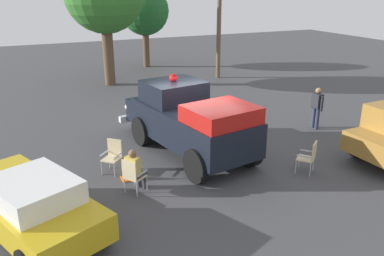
{
  "coord_description": "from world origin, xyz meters",
  "views": [
    {
      "loc": [
        11.48,
        -5.26,
        5.48
      ],
      "look_at": [
        0.11,
        -0.17,
        0.95
      ],
      "focal_mm": 37.15,
      "sensor_mm": 36.0,
      "label": 1
    }
  ],
  "objects": [
    {
      "name": "ground_plane",
      "position": [
        0.0,
        0.0,
        0.0
      ],
      "size": [
        60.0,
        60.0,
        0.0
      ],
      "primitive_type": "plane",
      "color": "#424244"
    },
    {
      "name": "lawn_chair_by_car",
      "position": [
        2.86,
        2.51,
        0.59
      ],
      "size": [
        0.69,
        0.69,
        1.02
      ],
      "color": "#B7BABF",
      "rests_on": "ground"
    },
    {
      "name": "lawn_chair_spare",
      "position": [
        0.3,
        -2.91,
        0.59
      ],
      "size": [
        0.69,
        0.69,
        1.02
      ],
      "color": "#B7BABF",
      "rests_on": "ground"
    },
    {
      "name": "spectator_seated",
      "position": [
        1.82,
        -2.65,
        0.7
      ],
      "size": [
        0.61,
        0.65,
        1.29
      ],
      "color": "#383842",
      "rests_on": "ground"
    },
    {
      "name": "lawn_chair_near_truck",
      "position": [
        1.89,
        -2.76,
        0.59
      ],
      "size": [
        0.68,
        0.68,
        1.02
      ],
      "color": "#B7BABF",
      "rests_on": "ground"
    },
    {
      "name": "spectator_standing",
      "position": [
        -0.26,
        5.41,
        0.96
      ],
      "size": [
        0.64,
        0.27,
        1.68
      ],
      "color": "#2D334C",
      "rests_on": "ground"
    },
    {
      "name": "classic_hot_rod",
      "position": [
        2.65,
        -5.42,
        0.75
      ],
      "size": [
        4.74,
        3.43,
        1.46
      ],
      "color": "black",
      "rests_on": "ground"
    },
    {
      "name": "utility_pole",
      "position": [
        -10.1,
        6.15,
        3.41
      ],
      "size": [
        1.05,
        1.48,
        6.54
      ],
      "color": "brown",
      "rests_on": "ground"
    },
    {
      "name": "traffic_cone",
      "position": [
        1.0,
        -2.66,
        0.31
      ],
      "size": [
        0.4,
        0.4,
        0.64
      ],
      "color": "orange",
      "rests_on": "ground"
    },
    {
      "name": "vintage_fire_truck",
      "position": [
        -0.13,
        -0.21,
        1.2
      ],
      "size": [
        6.23,
        3.22,
        2.59
      ],
      "color": "black",
      "rests_on": "ground"
    },
    {
      "name": "oak_tree_right",
      "position": [
        -15.22,
        3.19,
        3.76
      ],
      "size": [
        3.27,
        3.27,
        5.43
      ],
      "color": "brown",
      "rests_on": "ground"
    }
  ]
}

